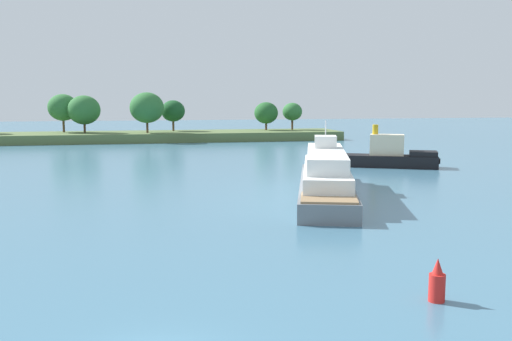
% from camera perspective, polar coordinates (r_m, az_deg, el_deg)
% --- Properties ---
extents(treeline_island, '(99.11, 13.01, 9.58)m').
position_cam_1_polar(treeline_island, '(116.82, -15.83, 4.11)').
color(treeline_island, '#566B3D').
rests_on(treeline_island, ground).
extents(tugboat, '(12.02, 7.91, 5.27)m').
position_cam_1_polar(tugboat, '(73.68, 13.19, 1.40)').
color(tugboat, black).
rests_on(tugboat, ground).
extents(white_riverboat, '(11.18, 23.90, 6.55)m').
position_cam_1_polar(white_riverboat, '(50.85, 6.92, -0.60)').
color(white_riverboat, slate).
rests_on(white_riverboat, ground).
extents(channel_buoy_red, '(0.70, 0.70, 1.90)m').
position_cam_1_polar(channel_buoy_red, '(26.20, 17.49, -10.58)').
color(channel_buoy_red, red).
rests_on(channel_buoy_red, ground).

